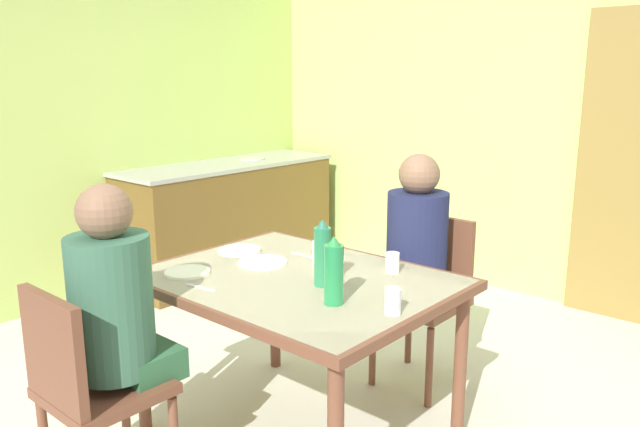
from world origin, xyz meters
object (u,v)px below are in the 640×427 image
at_px(chair_near_diner, 86,385).
at_px(person_near_diner, 115,301).
at_px(person_far_diner, 415,242).
at_px(water_bottle_green_far, 334,272).
at_px(dining_table, 297,293).
at_px(water_bottle_green_near, 322,255).
at_px(chair_far_diner, 428,290).
at_px(kitchen_counter, 229,217).

bearing_deg(chair_near_diner, person_near_diner, 90.00).
xyz_separation_m(person_far_diner, water_bottle_green_far, (0.18, -0.85, 0.09)).
relative_size(dining_table, person_far_diner, 1.65).
height_order(person_far_diner, water_bottle_green_near, person_far_diner).
relative_size(person_near_diner, person_far_diner, 1.00).
bearing_deg(person_near_diner, water_bottle_green_near, 59.63).
bearing_deg(dining_table, chair_far_diner, 80.62).
xyz_separation_m(person_near_diner, person_far_diner, (0.39, 1.41, 0.00)).
distance_m(kitchen_counter, dining_table, 2.50).
xyz_separation_m(kitchen_counter, water_bottle_green_near, (2.22, -1.40, 0.43)).
xyz_separation_m(kitchen_counter, chair_near_diner, (1.81, -2.23, 0.05)).
height_order(dining_table, water_bottle_green_far, water_bottle_green_far).
distance_m(person_near_diner, water_bottle_green_near, 0.81).
bearing_deg(kitchen_counter, dining_table, -33.99).
bearing_deg(dining_table, person_near_diner, -109.64).
height_order(kitchen_counter, chair_far_diner, kitchen_counter).
xyz_separation_m(chair_far_diner, person_near_diner, (-0.39, -1.55, 0.28)).
bearing_deg(person_near_diner, chair_far_diner, 75.82).
distance_m(person_far_diner, water_bottle_green_far, 0.87).
relative_size(kitchen_counter, dining_table, 1.45).
bearing_deg(chair_far_diner, person_near_diner, 75.82).
height_order(kitchen_counter, water_bottle_green_far, water_bottle_green_far).
bearing_deg(person_far_diner, water_bottle_green_near, 91.22).
xyz_separation_m(chair_near_diner, water_bottle_green_near, (0.41, 0.83, 0.38)).
relative_size(kitchen_counter, chair_near_diner, 2.12).
bearing_deg(dining_table, person_far_diner, 78.85).
relative_size(chair_far_diner, person_near_diner, 1.13).
bearing_deg(chair_far_diner, chair_near_diner, 76.93).
xyz_separation_m(chair_near_diner, water_bottle_green_far, (0.57, 0.70, 0.38)).
relative_size(water_bottle_green_near, water_bottle_green_far, 1.06).
height_order(chair_far_diner, water_bottle_green_far, water_bottle_green_far).
bearing_deg(water_bottle_green_far, chair_far_diner, 100.43).
bearing_deg(dining_table, chair_near_diner, -106.66).
xyz_separation_m(dining_table, water_bottle_green_far, (0.32, -0.14, 0.20)).
bearing_deg(chair_far_diner, kitchen_counter, -13.95).
distance_m(chair_far_diner, water_bottle_green_far, 1.07).
bearing_deg(chair_near_diner, water_bottle_green_near, 63.90).
relative_size(dining_table, water_bottle_green_far, 4.86).
height_order(dining_table, person_near_diner, person_near_diner).
xyz_separation_m(chair_far_diner, person_far_diner, (-0.00, -0.14, 0.28)).
relative_size(person_far_diner, water_bottle_green_near, 2.77).
distance_m(dining_table, chair_near_diner, 0.90).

